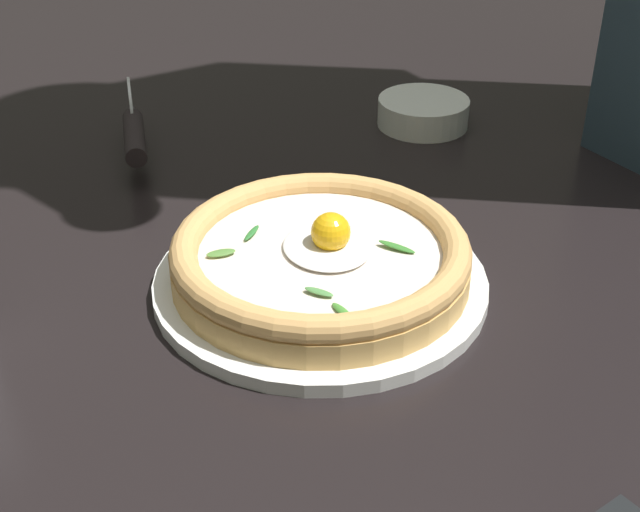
{
  "coord_description": "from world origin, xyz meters",
  "views": [
    {
      "loc": [
        0.59,
        -0.23,
        0.42
      ],
      "look_at": [
        -0.0,
        -0.04,
        0.03
      ],
      "focal_mm": 49.15,
      "sensor_mm": 36.0,
      "label": 1
    }
  ],
  "objects": [
    {
      "name": "side_bowl",
      "position": [
        -0.29,
        0.18,
        0.02
      ],
      "size": [
        0.11,
        0.11,
        0.03
      ],
      "primitive_type": "cylinder",
      "color": "white",
      "rests_on": "ground"
    },
    {
      "name": "pizza_plate",
      "position": [
        -0.0,
        -0.04,
        0.01
      ],
      "size": [
        0.28,
        0.28,
        0.01
      ],
      "primitive_type": "cylinder",
      "color": "white",
      "rests_on": "ground"
    },
    {
      "name": "ground_plane",
      "position": [
        0.0,
        0.0,
        -0.01
      ],
      "size": [
        2.4,
        2.4,
        0.03
      ],
      "primitive_type": "cube",
      "color": "black",
      "rests_on": "ground"
    },
    {
      "name": "pizza_cutter",
      "position": [
        -0.3,
        -0.15,
        0.04
      ],
      "size": [
        0.16,
        0.03,
        0.07
      ],
      "color": "silver",
      "rests_on": "ground"
    },
    {
      "name": "pizza",
      "position": [
        -0.0,
        -0.04,
        0.03
      ],
      "size": [
        0.25,
        0.25,
        0.06
      ],
      "color": "#E2AF61",
      "rests_on": "pizza_plate"
    }
  ]
}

